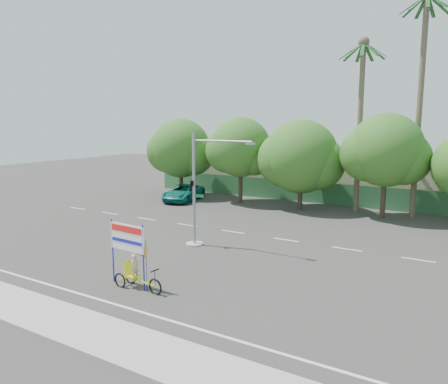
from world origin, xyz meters
The scene contains 14 objects.
ground centered at (0.00, 0.00, 0.00)m, with size 120.00×120.00×0.00m, color #33302D.
sidewalk_near centered at (0.00, -7.50, 0.06)m, with size 50.00×2.40×0.12m, color gray.
fence centered at (0.00, 21.50, 1.00)m, with size 38.00×0.08×2.00m, color #336B3D.
building_left centered at (-10.00, 26.00, 2.00)m, with size 12.00×8.00×4.00m, color #BFB798.
building_right centered at (8.00, 26.00, 1.80)m, with size 14.00×8.00×3.60m, color #BFB798.
tree_far_left centered at (-14.05, 18.00, 4.76)m, with size 7.14×6.00×7.96m.
tree_left centered at (-7.05, 18.00, 5.06)m, with size 6.66×5.60×8.07m.
tree_center centered at (-1.05, 18.00, 4.47)m, with size 7.62×6.40×7.85m.
tree_right centered at (5.95, 18.00, 5.24)m, with size 6.90×5.80×8.36m.
palm_tall centered at (8.00, 19.50, 10.46)m, with size 3.73×3.79×17.45m.
palm_short centered at (3.50, 19.50, 8.86)m, with size 3.73×3.79×14.45m.
traffic_signal centered at (-2.20, 3.98, 2.92)m, with size 4.72×1.10×7.00m.
trike_billboard centered at (-0.84, -3.36, 1.27)m, with size 3.20×0.78×3.15m.
pickup_truck centered at (-12.24, 16.00, 0.78)m, with size 2.60×5.65×1.57m, color #0F6C65.
Camera 1 is at (12.88, -17.78, 7.72)m, focal length 35.00 mm.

